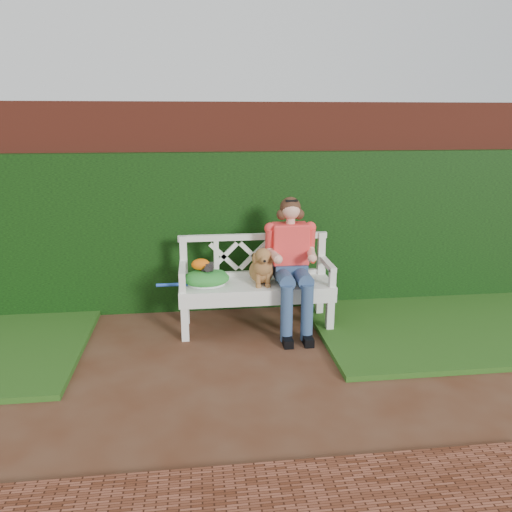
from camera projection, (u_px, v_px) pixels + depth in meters
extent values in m
plane|color=#492313|center=(208.00, 385.00, 3.95)|extent=(60.00, 60.00, 0.00)
cube|color=maroon|center=(200.00, 207.00, 5.47)|extent=(10.00, 0.30, 2.20)
cube|color=#15470D|center=(201.00, 233.00, 5.33)|extent=(10.00, 0.18, 1.70)
cube|color=#19460E|center=(441.00, 323.00, 5.08)|extent=(2.60, 2.00, 0.05)
cube|color=#262323|center=(208.00, 267.00, 4.76)|extent=(0.12, 0.10, 0.07)
ellipsoid|color=orange|center=(201.00, 264.00, 4.77)|extent=(0.21, 0.18, 0.11)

